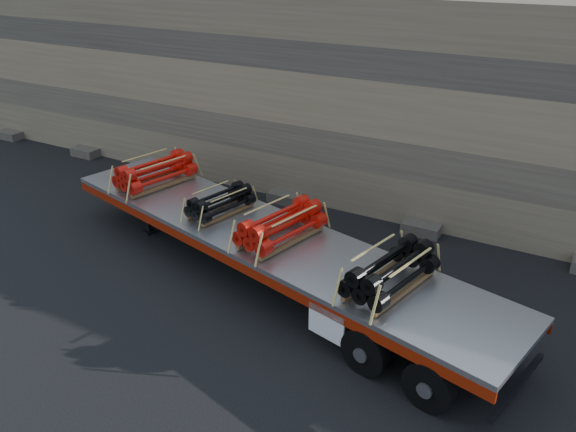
# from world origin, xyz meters

# --- Properties ---
(ground) EXTENTS (120.00, 120.00, 0.00)m
(ground) POSITION_xyz_m (0.00, 0.00, 0.00)
(ground) COLOR black
(ground) RESTS_ON ground
(rock_wall) EXTENTS (44.00, 3.00, 7.00)m
(rock_wall) POSITION_xyz_m (0.00, 6.50, 3.50)
(rock_wall) COLOR #7A6B54
(rock_wall) RESTS_ON ground
(trailer) EXTENTS (14.53, 6.05, 1.43)m
(trailer) POSITION_xyz_m (-1.03, -0.02, 0.71)
(trailer) COLOR #ACAEB4
(trailer) RESTS_ON ground
(bundle_front) EXTENTS (1.74, 2.63, 0.85)m
(bundle_front) POSITION_xyz_m (-5.71, 1.12, 1.86)
(bundle_front) COLOR red
(bundle_front) RESTS_ON trailer
(bundle_midfront) EXTENTS (1.37, 2.06, 0.67)m
(bundle_midfront) POSITION_xyz_m (-2.70, 0.39, 1.76)
(bundle_midfront) COLOR black
(bundle_midfront) RESTS_ON trailer
(bundle_midrear) EXTENTS (1.70, 2.56, 0.83)m
(bundle_midrear) POSITION_xyz_m (-0.40, -0.17, 1.85)
(bundle_midrear) COLOR red
(bundle_midrear) RESTS_ON trailer
(bundle_rear) EXTENTS (1.70, 2.56, 0.83)m
(bundle_rear) POSITION_xyz_m (2.84, -0.96, 1.85)
(bundle_rear) COLOR black
(bundle_rear) RESTS_ON trailer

